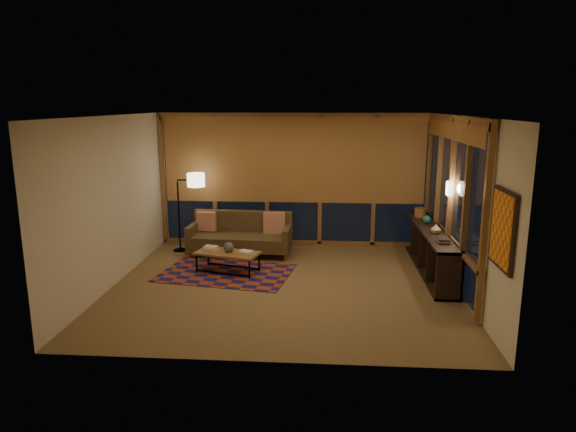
# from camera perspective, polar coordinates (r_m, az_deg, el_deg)

# --- Properties ---
(floor) EXTENTS (5.50, 5.00, 0.01)m
(floor) POSITION_cam_1_polar(r_m,az_deg,el_deg) (8.36, -0.45, -7.76)
(floor) COLOR olive
(floor) RESTS_ON ground
(ceiling) EXTENTS (5.50, 5.00, 0.01)m
(ceiling) POSITION_cam_1_polar(r_m,az_deg,el_deg) (7.85, -0.48, 11.07)
(ceiling) COLOR white
(ceiling) RESTS_ON walls
(walls) EXTENTS (5.51, 5.01, 2.70)m
(walls) POSITION_cam_1_polar(r_m,az_deg,el_deg) (8.00, -0.46, 1.35)
(walls) COLOR #EFE8CA
(walls) RESTS_ON floor
(window_wall_back) EXTENTS (5.30, 0.16, 2.60)m
(window_wall_back) POSITION_cam_1_polar(r_m,az_deg,el_deg) (10.39, 0.61, 3.94)
(window_wall_back) COLOR #A5783F
(window_wall_back) RESTS_ON walls
(window_wall_right) EXTENTS (0.16, 3.70, 2.60)m
(window_wall_right) POSITION_cam_1_polar(r_m,az_deg,el_deg) (8.80, 17.54, 1.80)
(window_wall_right) COLOR #A5783F
(window_wall_right) RESTS_ON walls
(wall_art) EXTENTS (0.06, 0.74, 0.94)m
(wall_art) POSITION_cam_1_polar(r_m,az_deg,el_deg) (6.49, 22.72, -1.37)
(wall_art) COLOR #E44A27
(wall_art) RESTS_ON walls
(wall_sconce) EXTENTS (0.12, 0.18, 0.22)m
(wall_sconce) POSITION_cam_1_polar(r_m,az_deg,el_deg) (8.61, 17.46, 2.93)
(wall_sconce) COLOR #FFE9C0
(wall_sconce) RESTS_ON walls
(sofa) EXTENTS (1.99, 0.90, 0.80)m
(sofa) POSITION_cam_1_polar(r_m,az_deg,el_deg) (9.95, -5.36, -2.08)
(sofa) COLOR #4C3A23
(sofa) RESTS_ON floor
(pillow_left) EXTENTS (0.39, 0.16, 0.38)m
(pillow_left) POSITION_cam_1_polar(r_m,az_deg,el_deg) (10.25, -9.04, -0.67)
(pillow_left) COLOR #B52500
(pillow_left) RESTS_ON sofa
(pillow_right) EXTENTS (0.42, 0.15, 0.42)m
(pillow_right) POSITION_cam_1_polar(r_m,az_deg,el_deg) (9.98, -1.53, -0.75)
(pillow_right) COLOR #B52500
(pillow_right) RESTS_ON sofa
(area_rug) EXTENTS (2.41, 1.81, 0.01)m
(area_rug) POSITION_cam_1_polar(r_m,az_deg,el_deg) (9.02, -6.91, -6.29)
(area_rug) COLOR #9A3919
(area_rug) RESTS_ON floor
(coffee_table) EXTENTS (1.19, 0.77, 0.36)m
(coffee_table) POSITION_cam_1_polar(r_m,az_deg,el_deg) (9.02, -6.69, -5.11)
(coffee_table) COLOR #A5783F
(coffee_table) RESTS_ON floor
(book_stack_a) EXTENTS (0.31, 0.27, 0.08)m
(book_stack_a) POSITION_cam_1_polar(r_m,az_deg,el_deg) (9.11, -8.60, -3.52)
(book_stack_a) COLOR silver
(book_stack_a) RESTS_ON coffee_table
(book_stack_b) EXTENTS (0.27, 0.25, 0.04)m
(book_stack_b) POSITION_cam_1_polar(r_m,az_deg,el_deg) (8.85, -4.72, -4.02)
(book_stack_b) COLOR silver
(book_stack_b) RESTS_ON coffee_table
(ceramic_pot) EXTENTS (0.24, 0.24, 0.18)m
(ceramic_pot) POSITION_cam_1_polar(r_m,az_deg,el_deg) (8.95, -6.60, -3.44)
(ceramic_pot) COLOR black
(ceramic_pot) RESTS_ON coffee_table
(floor_lamp) EXTENTS (0.56, 0.40, 1.56)m
(floor_lamp) POSITION_cam_1_polar(r_m,az_deg,el_deg) (10.32, -12.04, 0.41)
(floor_lamp) COLOR black
(floor_lamp) RESTS_ON floor
(bookshelf) EXTENTS (0.40, 3.02, 0.76)m
(bookshelf) POSITION_cam_1_polar(r_m,az_deg,el_deg) (9.36, 15.46, -3.57)
(bookshelf) COLOR #2E221B
(bookshelf) RESTS_ON floor
(basket) EXTENTS (0.26, 0.26, 0.17)m
(basket) POSITION_cam_1_polar(r_m,az_deg,el_deg) (10.14, 14.50, 0.40)
(basket) COLOR olive
(basket) RESTS_ON bookshelf
(teal_bowl) EXTENTS (0.15, 0.15, 0.15)m
(teal_bowl) POSITION_cam_1_polar(r_m,az_deg,el_deg) (9.61, 15.20, -0.38)
(teal_bowl) COLOR #22726F
(teal_bowl) RESTS_ON bookshelf
(vase) EXTENTS (0.18, 0.18, 0.17)m
(vase) POSITION_cam_1_polar(r_m,az_deg,el_deg) (8.88, 16.11, -1.38)
(vase) COLOR tan
(vase) RESTS_ON bookshelf
(shelf_book_stack) EXTENTS (0.24, 0.28, 0.07)m
(shelf_book_stack) POSITION_cam_1_polar(r_m,az_deg,el_deg) (8.36, 16.86, -2.64)
(shelf_book_stack) COLOR silver
(shelf_book_stack) RESTS_ON bookshelf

